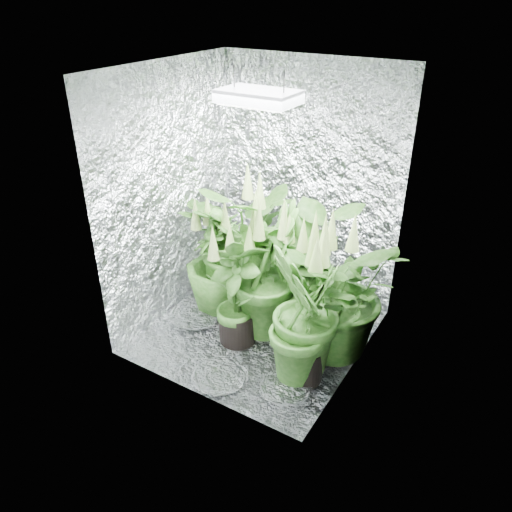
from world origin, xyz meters
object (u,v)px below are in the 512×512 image
object	(u,v)px
plant_e	(331,292)
grow_lamp	(258,97)
circulation_fan	(354,310)
plant_d	(217,260)
plant_f	(237,290)
plant_a	(247,244)
plant_g	(304,316)
plant_c	(268,273)
plant_b	(302,282)

from	to	relation	value
plant_e	grow_lamp	bearing A→B (deg)	-175.21
plant_e	circulation_fan	size ratio (longest dim) A/B	3.41
plant_d	plant_f	world-z (taller)	plant_d
plant_a	plant_d	world-z (taller)	plant_a
plant_e	plant_d	bearing A→B (deg)	177.04
plant_g	plant_e	bearing A→B (deg)	83.00
plant_c	plant_d	distance (m)	0.51
plant_e	circulation_fan	distance (m)	0.59
plant_b	plant_e	world-z (taller)	plant_e
plant_c	plant_f	xyz separation A→B (m)	(-0.13, -0.23, -0.08)
plant_c	plant_f	size ratio (longest dim) A/B	1.14
plant_d	plant_e	xyz separation A→B (m)	(1.03, -0.05, 0.07)
plant_f	plant_g	size ratio (longest dim) A/B	0.89
grow_lamp	plant_d	bearing A→B (deg)	167.38
plant_e	plant_g	bearing A→B (deg)	-97.00
plant_e	plant_f	xyz separation A→B (m)	(-0.66, -0.22, -0.09)
plant_f	plant_a	bearing A→B (deg)	113.25
grow_lamp	plant_e	size ratio (longest dim) A/B	0.44
grow_lamp	plant_b	bearing A→B (deg)	23.60
plant_c	plant_b	bearing A→B (deg)	15.98
plant_e	plant_g	world-z (taller)	plant_e
plant_f	circulation_fan	distance (m)	1.00
plant_c	plant_e	bearing A→B (deg)	-1.29
plant_d	plant_e	distance (m)	1.03
plant_c	grow_lamp	bearing A→B (deg)	-130.07
plant_g	plant_c	bearing A→B (deg)	144.13
plant_b	plant_g	xyz separation A→B (m)	(0.23, -0.42, 0.03)
plant_g	circulation_fan	distance (m)	0.86
plant_a	plant_e	xyz separation A→B (m)	(0.86, -0.25, -0.04)
plant_d	plant_e	bearing A→B (deg)	-2.96
plant_d	plant_g	world-z (taller)	plant_g
plant_c	plant_g	world-z (taller)	plant_c
plant_a	circulation_fan	world-z (taller)	plant_a
plant_a	plant_e	size ratio (longest dim) A/B	1.07
grow_lamp	plant_a	distance (m)	1.31
plant_c	plant_d	world-z (taller)	plant_c
plant_c	plant_d	size ratio (longest dim) A/B	1.12
plant_b	plant_c	xyz separation A→B (m)	(-0.25, -0.07, 0.04)
plant_b	plant_g	size ratio (longest dim) A/B	0.95
plant_f	circulation_fan	world-z (taller)	plant_f
grow_lamp	plant_d	distance (m)	1.43
plant_f	circulation_fan	size ratio (longest dim) A/B	2.99
grow_lamp	plant_g	size ratio (longest dim) A/B	0.44
plant_d	circulation_fan	xyz separation A→B (m)	(1.07, 0.38, -0.33)
plant_a	plant_c	size ratio (longest dim) A/B	1.07
grow_lamp	plant_g	distance (m)	1.44
grow_lamp	plant_c	xyz separation A→B (m)	(0.05, 0.06, -1.30)
plant_d	plant_f	size ratio (longest dim) A/B	1.02
grow_lamp	plant_e	xyz separation A→B (m)	(0.58, 0.05, -1.28)
grow_lamp	plant_d	size ratio (longest dim) A/B	0.49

